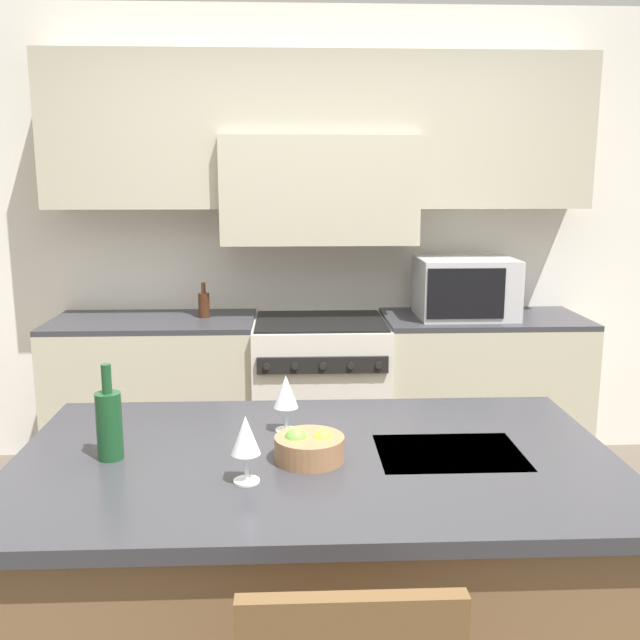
{
  "coord_description": "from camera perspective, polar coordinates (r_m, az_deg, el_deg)",
  "views": [
    {
      "loc": [
        -0.18,
        -2.33,
        1.73
      ],
      "look_at": [
        -0.05,
        0.54,
        1.15
      ],
      "focal_mm": 40.0,
      "sensor_mm": 36.0,
      "label": 1
    }
  ],
  "objects": [
    {
      "name": "wine_glass_near",
      "position": [
        1.98,
        -5.96,
        -9.31
      ],
      "size": [
        0.08,
        0.08,
        0.19
      ],
      "color": "white",
      "rests_on": "kitchen_island"
    },
    {
      "name": "kitchen_island",
      "position": [
        2.41,
        -0.31,
        -20.57
      ],
      "size": [
        1.83,
        1.08,
        0.9
      ],
      "color": "brown",
      "rests_on": "ground_plane"
    },
    {
      "name": "wine_glass_far",
      "position": [
        2.36,
        -2.75,
        -5.88
      ],
      "size": [
        0.08,
        0.08,
        0.19
      ],
      "color": "white",
      "rests_on": "kitchen_island"
    },
    {
      "name": "oil_bottle_on_counter",
      "position": [
        4.16,
        -9.27,
        1.26
      ],
      "size": [
        0.06,
        0.06,
        0.2
      ],
      "color": "#422314",
      "rests_on": "back_counter"
    },
    {
      "name": "range_stove",
      "position": [
        4.2,
        -0.0,
        -6.18
      ],
      "size": [
        0.76,
        0.7,
        0.92
      ],
      "color": "beige",
      "rests_on": "ground_plane"
    },
    {
      "name": "back_cabinetry",
      "position": [
        4.28,
        -0.17,
        9.4
      ],
      "size": [
        10.0,
        0.46,
        2.7
      ],
      "color": "silver",
      "rests_on": "ground_plane"
    },
    {
      "name": "wine_bottle",
      "position": [
        2.23,
        -16.51,
        -7.93
      ],
      "size": [
        0.08,
        0.08,
        0.29
      ],
      "color": "#194723",
      "rests_on": "kitchen_island"
    },
    {
      "name": "fruit_bowl",
      "position": [
        2.15,
        -0.89,
        -10.13
      ],
      "size": [
        0.21,
        0.21,
        0.1
      ],
      "color": "#996B47",
      "rests_on": "kitchen_island"
    },
    {
      "name": "microwave",
      "position": [
        4.19,
        11.56,
        2.55
      ],
      "size": [
        0.55,
        0.43,
        0.34
      ],
      "color": "#B7B7BC",
      "rests_on": "back_counter"
    },
    {
      "name": "back_counter",
      "position": [
        4.22,
        -0.02,
        -6.03
      ],
      "size": [
        3.07,
        0.62,
        0.93
      ],
      "color": "#B2AD93",
      "rests_on": "ground_plane"
    }
  ]
}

